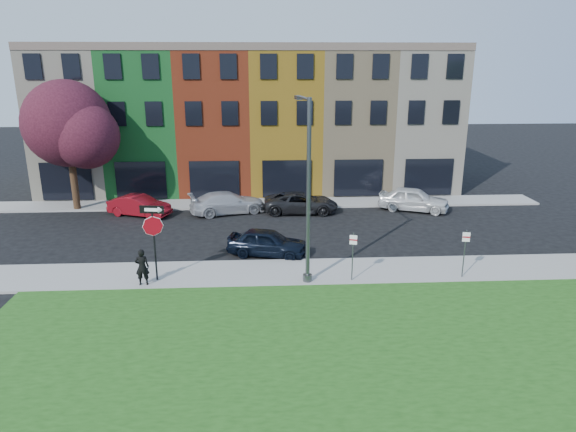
{
  "coord_description": "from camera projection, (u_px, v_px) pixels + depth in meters",
  "views": [
    {
      "loc": [
        -1.81,
        -18.65,
        9.31
      ],
      "look_at": [
        -0.58,
        4.0,
        2.46
      ],
      "focal_mm": 32.0,
      "sensor_mm": 36.0,
      "label": 1
    }
  ],
  "objects": [
    {
      "name": "parked_car_white",
      "position": [
        414.0,
        199.0,
        33.2
      ],
      "size": [
        4.88,
        5.7,
        1.52
      ],
      "primitive_type": "imported",
      "rotation": [
        0.0,
        0.0,
        1.19
      ],
      "color": "silver",
      "rests_on": "ground"
    },
    {
      "name": "sedan_near",
      "position": [
        267.0,
        242.0,
        25.52
      ],
      "size": [
        3.53,
        4.75,
        1.35
      ],
      "primitive_type": "imported",
      "rotation": [
        0.0,
        0.0,
        1.32
      ],
      "color": "black",
      "rests_on": "ground"
    },
    {
      "name": "parking_sign_b",
      "position": [
        465.0,
        248.0,
        22.44
      ],
      "size": [
        0.32,
        0.11,
        2.18
      ],
      "rotation": [
        0.0,
        0.0,
        -0.21
      ],
      "color": "#484B4D",
      "rests_on": "sidewalk_near"
    },
    {
      "name": "sidewalk_far",
      "position": [
        244.0,
        204.0,
        34.78
      ],
      "size": [
        40.0,
        2.4,
        0.12
      ],
      "primitive_type": "cube",
      "color": "gray",
      "rests_on": "ground"
    },
    {
      "name": "rowhouse_block",
      "position": [
        251.0,
        120.0,
        39.29
      ],
      "size": [
        30.0,
        10.12,
        10.0
      ],
      "color": "beige",
      "rests_on": "ground"
    },
    {
      "name": "street_lamp",
      "position": [
        307.0,
        192.0,
        21.46
      ],
      "size": [
        0.65,
        2.57,
        7.84
      ],
      "rotation": [
        0.0,
        0.0,
        0.14
      ],
      "color": "#484B4D",
      "rests_on": "sidewalk_near"
    },
    {
      "name": "tree_purple",
      "position": [
        69.0,
        126.0,
        31.95
      ],
      "size": [
        6.45,
        5.64,
        8.18
      ],
      "color": "black",
      "rests_on": "sidewalk_far"
    },
    {
      "name": "sidewalk_near",
      "position": [
        345.0,
        271.0,
        23.57
      ],
      "size": [
        40.0,
        3.0,
        0.12
      ],
      "primitive_type": "cube",
      "color": "gray",
      "rests_on": "ground"
    },
    {
      "name": "parked_car_silver",
      "position": [
        228.0,
        203.0,
        32.63
      ],
      "size": [
        4.6,
        5.87,
        1.39
      ],
      "primitive_type": "imported",
      "rotation": [
        0.0,
        0.0,
        1.86
      ],
      "color": "#A7A7AC",
      "rests_on": "ground"
    },
    {
      "name": "stop_sign",
      "position": [
        153.0,
        228.0,
        21.81
      ],
      "size": [
        1.04,
        0.2,
        3.38
      ],
      "rotation": [
        0.0,
        0.0,
        -0.15
      ],
      "color": "black",
      "rests_on": "sidewalk_near"
    },
    {
      "name": "parked_car_red",
      "position": [
        139.0,
        206.0,
        32.1
      ],
      "size": [
        4.01,
        4.87,
        1.3
      ],
      "primitive_type": "imported",
      "rotation": [
        0.0,
        0.0,
        1.21
      ],
      "color": "maroon",
      "rests_on": "ground"
    },
    {
      "name": "man",
      "position": [
        142.0,
        267.0,
        21.81
      ],
      "size": [
        0.64,
        0.47,
        1.61
      ],
      "primitive_type": "imported",
      "rotation": [
        0.0,
        0.0,
        3.21
      ],
      "color": "black",
      "rests_on": "sidewalk_near"
    },
    {
      "name": "ground",
      "position": [
        308.0,
        303.0,
        20.62
      ],
      "size": [
        120.0,
        120.0,
        0.0
      ],
      "primitive_type": "plane",
      "color": "black",
      "rests_on": "ground"
    },
    {
      "name": "parking_sign_a",
      "position": [
        353.0,
        251.0,
        22.1
      ],
      "size": [
        0.31,
        0.12,
        2.18
      ],
      "rotation": [
        0.0,
        0.0,
        -0.29
      ],
      "color": "#484B4D",
      "rests_on": "sidewalk_near"
    },
    {
      "name": "parked_car_dark",
      "position": [
        301.0,
        203.0,
        32.79
      ],
      "size": [
        2.55,
        4.88,
        1.31
      ],
      "primitive_type": "imported",
      "rotation": [
        0.0,
        0.0,
        1.53
      ],
      "color": "black",
      "rests_on": "ground"
    }
  ]
}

